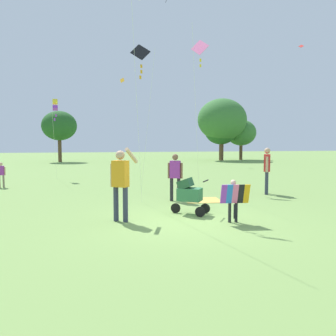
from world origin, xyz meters
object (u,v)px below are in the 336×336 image
at_px(person_adult_flyer, 121,179).
at_px(child_with_butterfly_kite, 234,197).
at_px(picnic_blanket, 203,200).
at_px(stroller, 189,193).
at_px(person_couple_left, 1,173).
at_px(kite_green_novelty, 200,53).
at_px(person_red_shirt, 175,173).
at_px(kite_orange_delta, 141,59).
at_px(kite_blue_high, 55,105).
at_px(person_sitting_far, 267,167).

bearing_deg(person_adult_flyer, child_with_butterfly_kite, -15.26).
distance_m(child_with_butterfly_kite, picnic_blanket, 3.39).
xyz_separation_m(stroller, person_couple_left, (-6.59, 7.23, 0.06)).
xyz_separation_m(kite_green_novelty, person_red_shirt, (-1.89, -3.31, -4.93)).
bearing_deg(picnic_blanket, kite_orange_delta, 128.56).
distance_m(kite_orange_delta, person_red_shirt, 4.90).
xyz_separation_m(kite_blue_high, picnic_blanket, (5.65, -8.52, -4.01)).
height_order(stroller, kite_orange_delta, kite_orange_delta).
bearing_deg(person_couple_left, person_adult_flyer, -58.92).
height_order(kite_green_novelty, person_red_shirt, kite_green_novelty).
bearing_deg(kite_blue_high, stroller, -66.71).
xyz_separation_m(kite_blue_high, person_red_shirt, (4.69, -8.44, -3.06)).
bearing_deg(child_with_butterfly_kite, kite_blue_high, 114.39).
height_order(kite_orange_delta, person_couple_left, kite_orange_delta).
xyz_separation_m(kite_green_novelty, person_couple_left, (-8.61, 1.77, -5.22)).
bearing_deg(stroller, kite_orange_delta, 99.39).
bearing_deg(child_with_butterfly_kite, kite_orange_delta, 105.25).
xyz_separation_m(person_adult_flyer, picnic_blanket, (3.04, 2.57, -1.08)).
relative_size(stroller, person_red_shirt, 0.66).
bearing_deg(stroller, kite_green_novelty, 69.72).
bearing_deg(person_sitting_far, child_with_butterfly_kite, -127.29).
bearing_deg(picnic_blanket, stroller, -117.75).
distance_m(kite_blue_high, person_couple_left, 5.17).
bearing_deg(picnic_blanket, person_red_shirt, 175.63).
distance_m(person_adult_flyer, stroller, 2.06).
bearing_deg(kite_orange_delta, person_red_shirt, -69.02).
bearing_deg(person_sitting_far, person_couple_left, 157.84).
relative_size(person_adult_flyer, person_sitting_far, 1.05).
relative_size(person_adult_flyer, person_couple_left, 1.68).
bearing_deg(person_couple_left, kite_blue_high, 58.90).
relative_size(kite_orange_delta, person_couple_left, 5.22).
xyz_separation_m(kite_orange_delta, person_red_shirt, (0.84, -2.20, -4.30)).
height_order(kite_green_novelty, person_couple_left, kite_green_novelty).
xyz_separation_m(child_with_butterfly_kite, person_couple_left, (-7.40, 8.46, 0.01)).
height_order(person_sitting_far, person_couple_left, person_sitting_far).
bearing_deg(person_red_shirt, stroller, -93.29).
bearing_deg(kite_orange_delta, person_adult_flyer, -104.20).
xyz_separation_m(kite_orange_delta, person_sitting_far, (4.69, -1.43, -4.19)).
distance_m(person_adult_flyer, person_couple_left, 9.02).
bearing_deg(person_red_shirt, person_adult_flyer, -128.08).
relative_size(child_with_butterfly_kite, stroller, 1.02).
bearing_deg(kite_green_novelty, stroller, -110.28).
bearing_deg(person_red_shirt, kite_blue_high, 119.02).
height_order(person_adult_flyer, stroller, person_adult_flyer).
relative_size(kite_green_novelty, picnic_blanket, 5.40).
bearing_deg(picnic_blanket, kite_green_novelty, 74.72).
xyz_separation_m(person_red_shirt, picnic_blanket, (0.97, -0.07, -0.94)).
relative_size(kite_orange_delta, person_sitting_far, 3.26).
relative_size(child_with_butterfly_kite, person_couple_left, 0.96).
relative_size(child_with_butterfly_kite, person_sitting_far, 0.60).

